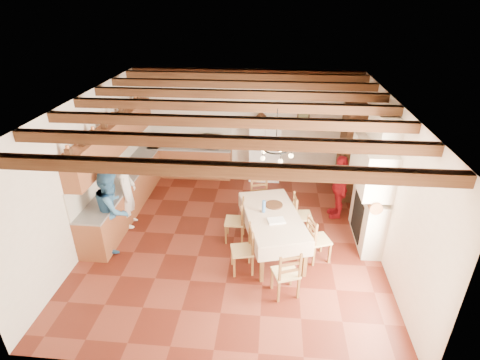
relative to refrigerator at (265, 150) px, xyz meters
The scene contains 31 objects.
floor 3.17m from the refrigerator, 100.39° to the right, with size 6.00×6.50×0.02m, color #4F190F.
ceiling 3.74m from the refrigerator, 100.39° to the right, with size 6.00×6.50×0.02m, color white.
wall_back 0.90m from the refrigerator, 154.66° to the left, with size 6.00×0.02×3.00m, color beige.
wall_front 6.32m from the refrigerator, 95.02° to the right, with size 6.00×0.02×3.00m, color beige.
wall_left 4.70m from the refrigerator, 139.88° to the right, with size 0.02×6.50×3.00m, color beige.
wall_right 3.93m from the refrigerator, 50.64° to the right, with size 0.02×6.50×3.00m, color beige.
ceiling_beams 3.68m from the refrigerator, 100.39° to the right, with size 6.00×6.30×0.16m, color #341C0F, non-canonical shape.
lower_cabinets_left 3.81m from the refrigerator, 149.04° to the right, with size 0.60×4.30×0.86m, color brown.
lower_cabinets_back 2.14m from the refrigerator, behind, with size 2.30×0.60×0.86m, color brown.
countertop_left 3.79m from the refrigerator, 149.04° to the right, with size 0.62×4.30×0.04m, color slate.
countertop_back 2.10m from the refrigerator, behind, with size 2.34×0.62×0.04m, color slate.
backsplash_left 4.05m from the refrigerator, 151.12° to the right, with size 0.03×4.30×0.60m, color beige.
backsplash_back 2.14m from the refrigerator, behind, with size 2.30×0.03×0.60m, color beige.
upper_cabinets 4.03m from the refrigerator, 149.99° to the right, with size 0.35×4.20×0.70m, color brown.
fireplace 3.59m from the refrigerator, 52.22° to the right, with size 0.56×1.60×2.80m, color beige, non-canonical shape.
wall_picture 1.44m from the refrigerator, 12.98° to the left, with size 0.34×0.03×0.42m, color #322818.
refrigerator is the anchor object (origin of this frame).
hutch 2.32m from the refrigerator, 16.09° to the right, with size 0.55×1.31×2.37m, color #33210F, non-canonical shape.
dining_table 3.38m from the refrigerator, 85.57° to the right, with size 1.49×2.17×0.86m.
chandelier 3.66m from the refrigerator, 85.57° to the right, with size 0.47×0.47×0.03m, color black.
chair_left_near 4.07m from the refrigerator, 94.06° to the right, with size 0.42×0.40×0.96m, color brown, non-canonical shape.
chair_left_far 3.14m from the refrigerator, 99.79° to the right, with size 0.42×0.40×0.96m, color brown, non-canonical shape.
chair_right_near 3.78m from the refrigerator, 71.76° to the right, with size 0.42×0.40×0.96m, color brown, non-canonical shape.
chair_right_far 2.89m from the refrigerator, 71.65° to the right, with size 0.42×0.40×0.96m, color brown, non-canonical shape.
chair_end_near 4.64m from the refrigerator, 83.57° to the right, with size 0.42×0.40×0.96m, color brown, non-canonical shape.
chair_end_far 2.19m from the refrigerator, 90.43° to the right, with size 0.42×0.40×0.96m, color brown, non-canonical shape.
person_man 4.01m from the refrigerator, 137.68° to the right, with size 0.60×0.39×1.64m, color white.
person_woman_blue 4.56m from the refrigerator, 130.56° to the right, with size 0.83×0.65×1.71m, color teal.
person_woman_red 2.58m from the refrigerator, 46.75° to the right, with size 0.90×0.38×1.54m, color maroon.
microwave 1.51m from the refrigerator, behind, with size 0.58×0.39×0.32m, color silver.
fridge_vase 0.99m from the refrigerator, behind, with size 0.27×0.27×0.28m, color #33210F.
Camera 1 is at (0.74, -6.67, 4.81)m, focal length 28.00 mm.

